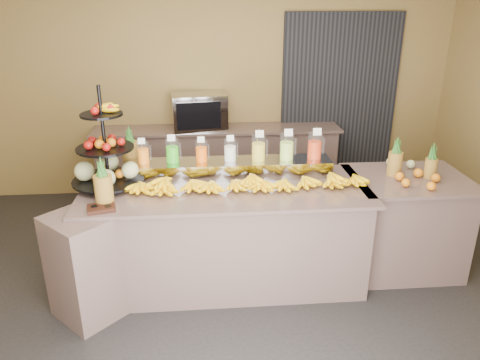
{
  "coord_description": "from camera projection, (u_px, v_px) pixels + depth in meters",
  "views": [
    {
      "loc": [
        -0.19,
        -3.45,
        2.51
      ],
      "look_at": [
        0.13,
        0.3,
        1.0
      ],
      "focal_mm": 35.0,
      "sensor_mm": 36.0,
      "label": 1
    }
  ],
  "objects": [
    {
      "name": "oven_warmer",
      "position": [
        199.0,
        111.0,
        5.77
      ],
      "size": [
        0.71,
        0.54,
        0.44
      ],
      "primitive_type": "cube",
      "rotation": [
        0.0,
        0.0,
        0.12
      ],
      "color": "gray",
      "rests_on": "back_ledge"
    },
    {
      "name": "condiment_caddy",
      "position": [
        101.0,
        208.0,
        3.65
      ],
      "size": [
        0.24,
        0.2,
        0.03
      ],
      "primitive_type": "cube",
      "rotation": [
        0.0,
        0.0,
        0.25
      ],
      "color": "black",
      "rests_on": "buffet_counter"
    },
    {
      "name": "juice_pitcher_lemon",
      "position": [
        259.0,
        149.0,
        4.26
      ],
      "size": [
        0.13,
        0.13,
        0.31
      ],
      "color": "silver",
      "rests_on": "pitcher_tray"
    },
    {
      "name": "buffet_counter",
      "position": [
        214.0,
        238.0,
        4.2
      ],
      "size": [
        2.75,
        1.25,
        0.93
      ],
      "color": "gray",
      "rests_on": "ground"
    },
    {
      "name": "right_fruit_pile",
      "position": [
        414.0,
        173.0,
        4.21
      ],
      "size": [
        0.42,
        0.4,
        0.22
      ],
      "color": "brown",
      "rests_on": "right_counter"
    },
    {
      "name": "pineapple_left_a",
      "position": [
        103.0,
        187.0,
        3.69
      ],
      "size": [
        0.15,
        0.15,
        0.41
      ],
      "rotation": [
        0.0,
        0.0,
        0.41
      ],
      "color": "brown",
      "rests_on": "buffet_counter"
    },
    {
      "name": "right_counter",
      "position": [
        403.0,
        222.0,
        4.47
      ],
      "size": [
        1.08,
        0.88,
        0.93
      ],
      "color": "gray",
      "rests_on": "ground"
    },
    {
      "name": "room_envelope",
      "position": [
        242.0,
        69.0,
        4.18
      ],
      "size": [
        6.04,
        5.02,
        2.82
      ],
      "color": "olive",
      "rests_on": "ground"
    },
    {
      "name": "juice_pitcher_milk",
      "position": [
        230.0,
        151.0,
        4.24
      ],
      "size": [
        0.11,
        0.11,
        0.27
      ],
      "color": "silver",
      "rests_on": "pitcher_tray"
    },
    {
      "name": "ground",
      "position": [
        229.0,
        298.0,
        4.14
      ],
      "size": [
        6.0,
        6.0,
        0.0
      ],
      "primitive_type": "plane",
      "color": "black",
      "rests_on": "ground"
    },
    {
      "name": "pineapple_left_b",
      "position": [
        131.0,
        154.0,
        4.39
      ],
      "size": [
        0.16,
        0.16,
        0.45
      ],
      "rotation": [
        0.0,
        0.0,
        0.3
      ],
      "color": "brown",
      "rests_on": "buffet_counter"
    },
    {
      "name": "back_ledge",
      "position": [
        218.0,
        163.0,
        6.04
      ],
      "size": [
        3.1,
        0.55,
        0.93
      ],
      "color": "gray",
      "rests_on": "ground"
    },
    {
      "name": "banana_heap",
      "position": [
        249.0,
        181.0,
        4.04
      ],
      "size": [
        2.1,
        0.19,
        0.17
      ],
      "color": "#F4B20C",
      "rests_on": "buffet_counter"
    },
    {
      "name": "juice_pitcher_lime",
      "position": [
        287.0,
        148.0,
        4.28
      ],
      "size": [
        0.13,
        0.13,
        0.31
      ],
      "color": "silver",
      "rests_on": "pitcher_tray"
    },
    {
      "name": "juice_pitcher_orange_c",
      "position": [
        315.0,
        147.0,
        4.3
      ],
      "size": [
        0.13,
        0.13,
        0.32
      ],
      "color": "silver",
      "rests_on": "pitcher_tray"
    },
    {
      "name": "pitcher_tray",
      "position": [
        230.0,
        168.0,
        4.3
      ],
      "size": [
        1.85,
        0.3,
        0.15
      ],
      "primitive_type": "cube",
      "color": "gray",
      "rests_on": "buffet_counter"
    },
    {
      "name": "juice_pitcher_green",
      "position": [
        172.0,
        152.0,
        4.2
      ],
      "size": [
        0.12,
        0.12,
        0.29
      ],
      "color": "silver",
      "rests_on": "pitcher_tray"
    },
    {
      "name": "juice_pitcher_orange_b",
      "position": [
        201.0,
        152.0,
        4.22
      ],
      "size": [
        0.11,
        0.11,
        0.26
      ],
      "color": "silver",
      "rests_on": "pitcher_tray"
    },
    {
      "name": "juice_pitcher_orange_a",
      "position": [
        143.0,
        154.0,
        4.18
      ],
      "size": [
        0.11,
        0.11,
        0.26
      ],
      "color": "silver",
      "rests_on": "pitcher_tray"
    },
    {
      "name": "fruit_stand",
      "position": [
        112.0,
        161.0,
        4.05
      ],
      "size": [
        0.67,
        0.67,
        0.88
      ],
      "rotation": [
        0.0,
        0.0,
        0.08
      ],
      "color": "black",
      "rests_on": "buffet_counter"
    }
  ]
}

